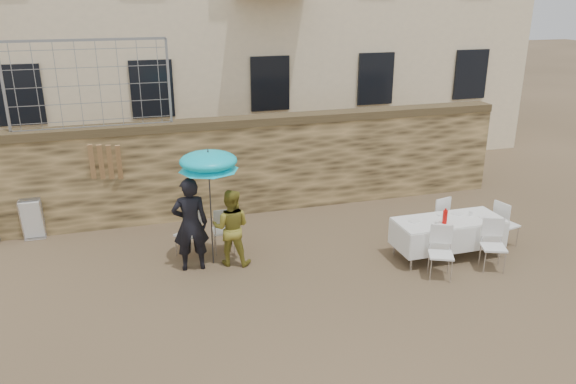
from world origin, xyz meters
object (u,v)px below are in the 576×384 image
object	(u,v)px
couple_chair_left	(188,233)
table_chair_front_left	(441,253)
woman_dress	(231,227)
table_chair_back	(435,217)
soda_bottle	(445,217)
table_chair_front_right	(494,246)
man_suit	(190,224)
couple_chair_right	(224,229)
umbrella	(209,164)
banquet_table	(449,221)
chair_stack_right	(33,217)
table_chair_side	(506,223)

from	to	relation	value
couple_chair_left	table_chair_front_left	bearing A→B (deg)	122.04
woman_dress	table_chair_back	bearing A→B (deg)	-159.77
couple_chair_left	soda_bottle	world-z (taller)	soda_bottle
soda_bottle	table_chair_front_right	bearing A→B (deg)	-40.60
man_suit	couple_chair_right	xyz separation A→B (m)	(0.70, 0.55, -0.42)
couple_chair_right	soda_bottle	world-z (taller)	soda_bottle
man_suit	table_chair_front_left	distance (m)	4.57
table_chair_front_right	table_chair_back	bearing A→B (deg)	121.44
woman_dress	umbrella	xyz separation A→B (m)	(-0.35, 0.10, 1.23)
couple_chair_right	banquet_table	bearing A→B (deg)	164.96
couple_chair_right	chair_stack_right	bearing A→B (deg)	-21.94
woman_dress	banquet_table	world-z (taller)	woman_dress
woman_dress	chair_stack_right	xyz separation A→B (m)	(-3.75, 2.36, -0.28)
banquet_table	table_chair_front_right	world-z (taller)	table_chair_front_right
couple_chair_right	table_chair_side	world-z (taller)	same
umbrella	chair_stack_right	bearing A→B (deg)	146.39
woman_dress	table_chair_side	distance (m)	5.55
table_chair_front_left	woman_dress	bearing A→B (deg)	178.79
man_suit	table_chair_front_left	xyz separation A→B (m)	(4.24, -1.64, -0.42)
banquet_table	table_chair_side	distance (m)	1.43
umbrella	soda_bottle	size ratio (longest dim) A/B	8.04
table_chair_back	chair_stack_right	bearing A→B (deg)	-30.30
man_suit	table_chair_front_left	world-z (taller)	man_suit
man_suit	table_chair_back	xyz separation A→B (m)	(5.04, -0.09, -0.42)
umbrella	soda_bottle	xyz separation A→B (m)	(4.24, -1.14, -1.07)
table_chair_front_right	table_chair_back	distance (m)	1.58
woman_dress	couple_chair_right	size ratio (longest dim) A/B	1.54
banquet_table	table_chair_front_left	xyz separation A→B (m)	(-0.60, -0.75, -0.25)
umbrella	table_chair_front_left	distance (m)	4.47
table_chair_back	chair_stack_right	size ratio (longest dim) A/B	1.04
banquet_table	couple_chair_right	bearing A→B (deg)	160.83
table_chair_front_left	chair_stack_right	distance (m)	8.27
table_chair_front_left	chair_stack_right	xyz separation A→B (m)	(-7.24, 4.00, -0.02)
man_suit	couple_chair_right	bearing A→B (deg)	-138.48
man_suit	umbrella	world-z (taller)	umbrella
woman_dress	couple_chair_left	xyz separation A→B (m)	(-0.75, 0.55, -0.26)
banquet_table	soda_bottle	size ratio (longest dim) A/B	8.08
couple_chair_left	table_chair_back	bearing A→B (deg)	142.12
man_suit	couple_chair_right	world-z (taller)	man_suit
couple_chair_left	table_chair_back	size ratio (longest dim) A/B	1.00
soda_bottle	chair_stack_right	xyz separation A→B (m)	(-7.64, 3.40, -0.45)
table_chair_side	umbrella	bearing A→B (deg)	68.64
woman_dress	table_chair_side	world-z (taller)	woman_dress
umbrella	couple_chair_left	xyz separation A→B (m)	(-0.40, 0.45, -1.50)
couple_chair_right	soda_bottle	size ratio (longest dim) A/B	3.69
umbrella	table_chair_side	distance (m)	6.09
couple_chair_right	umbrella	bearing A→B (deg)	60.44
table_chair_front_right	man_suit	bearing A→B (deg)	-176.58
couple_chair_right	table_chair_front_right	world-z (taller)	same
couple_chair_left	banquet_table	xyz separation A→B (m)	(4.84, -1.44, 0.25)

